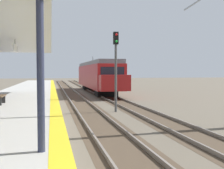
{
  "coord_description": "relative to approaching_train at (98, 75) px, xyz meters",
  "views": [
    {
      "loc": [
        -0.43,
        -0.75,
        2.63
      ],
      "look_at": [
        2.02,
        10.27,
        2.1
      ],
      "focal_mm": 43.88,
      "sensor_mm": 36.0,
      "label": 1
    }
  ],
  "objects": [
    {
      "name": "track_pair_nearest_platform",
      "position": [
        -3.4,
        -13.39,
        -2.13
      ],
      "size": [
        2.34,
        120.0,
        0.16
      ],
      "color": "#4C3D2D",
      "rests_on": "ground"
    },
    {
      "name": "rail_signal_post",
      "position": [
        -1.62,
        -16.8,
        1.02
      ],
      "size": [
        0.32,
        0.34,
        5.2
      ],
      "color": "#4C4C4C",
      "rests_on": "ground"
    },
    {
      "name": "approaching_train",
      "position": [
        0.0,
        0.0,
        0.0
      ],
      "size": [
        2.93,
        19.6,
        4.76
      ],
      "color": "maroon",
      "rests_on": "ground"
    },
    {
      "name": "station_platform",
      "position": [
        -7.8,
        -17.39,
        -1.73
      ],
      "size": [
        5.0,
        80.0,
        0.91
      ],
      "color": "#B7B5AD",
      "rests_on": "ground"
    },
    {
      "name": "track_pair_middle",
      "position": [
        -0.0,
        -13.39,
        -2.13
      ],
      "size": [
        2.34,
        120.0,
        0.16
      ],
      "color": "#4C3D2D",
      "rests_on": "ground"
    }
  ]
}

